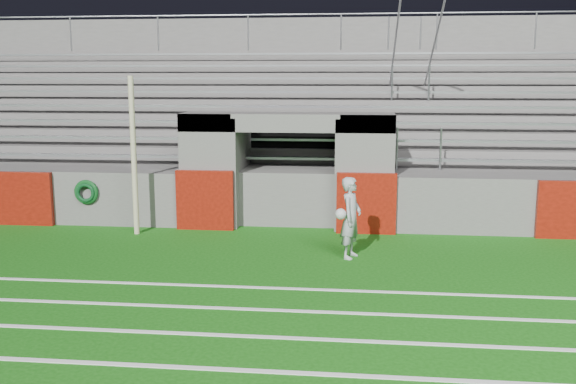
# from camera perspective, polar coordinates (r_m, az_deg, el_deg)

# --- Properties ---
(ground) EXTENTS (90.00, 90.00, 0.00)m
(ground) POSITION_cam_1_polar(r_m,az_deg,el_deg) (11.53, -1.96, -6.93)
(ground) COLOR #13540E
(ground) RESTS_ON ground
(field_post) EXTENTS (0.12, 0.12, 3.43)m
(field_post) POSITION_cam_1_polar(r_m,az_deg,el_deg) (14.23, -13.55, 3.10)
(field_post) COLOR #C6BD93
(field_post) RESTS_ON ground
(stadium_structure) EXTENTS (26.00, 8.48, 5.42)m
(stadium_structure) POSITION_cam_1_polar(r_m,az_deg,el_deg) (19.04, 1.40, 4.40)
(stadium_structure) COLOR #575552
(stadium_structure) RESTS_ON ground
(goalkeeper_with_ball) EXTENTS (0.56, 0.65, 1.55)m
(goalkeeper_with_ball) POSITION_cam_1_polar(r_m,az_deg,el_deg) (12.16, 5.60, -2.29)
(goalkeeper_with_ball) COLOR #9FA5A8
(goalkeeper_with_ball) RESTS_ON ground
(hose_coil) EXTENTS (0.57, 0.15, 0.57)m
(hose_coil) POSITION_cam_1_polar(r_m,az_deg,el_deg) (15.37, -17.52, -0.03)
(hose_coil) COLOR #0E4619
(hose_coil) RESTS_ON ground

